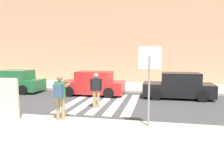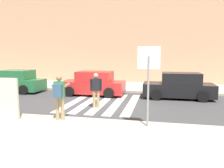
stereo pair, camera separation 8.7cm
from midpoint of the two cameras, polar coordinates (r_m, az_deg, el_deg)
ground_plane at (r=11.86m, az=-2.87°, el=-5.07°), size 120.00×120.00×0.00m
sidewalk_near at (r=6.32m, az=-17.70°, el=-16.42°), size 60.00×6.00×0.14m
sidewalk_far at (r=17.63m, az=2.02°, el=-0.64°), size 60.00×4.80×0.14m
building_facade_far at (r=21.84m, az=4.04°, el=11.25°), size 56.00×4.00×7.97m
crosswalk_stripe_0 at (r=12.54m, az=-9.75°, el=-4.46°), size 0.44×5.20×0.01m
crosswalk_stripe_1 at (r=12.27m, az=-6.26°, el=-4.66°), size 0.44×5.20×0.01m
crosswalk_stripe_2 at (r=12.05m, az=-2.63°, el=-4.85°), size 0.44×5.20×0.01m
crosswalk_stripe_3 at (r=11.88m, az=1.13°, el=-5.02°), size 0.44×5.20×0.01m
crosswalk_stripe_4 at (r=11.77m, az=4.98°, el=-5.17°), size 0.44×5.20×0.01m
stop_sign at (r=7.48m, az=9.43°, el=4.00°), size 0.76×0.08×2.75m
photographer_with_backpack at (r=8.46m, az=-13.75°, el=-2.39°), size 0.67×0.91×1.72m
pedestrian_crossing at (r=10.66m, az=-4.41°, el=-1.20°), size 0.56×0.33×1.72m
parked_car_green at (r=16.82m, az=-24.30°, el=0.54°), size 4.10×1.92×1.55m
parked_car_red at (r=14.23m, az=-5.17°, el=0.01°), size 4.10×1.92×1.55m
parked_car_black at (r=13.69m, az=16.79°, el=-0.59°), size 4.10×1.92×1.55m
advertising_board at (r=9.32m, az=-26.27°, el=-3.47°), size 1.10×0.11×1.60m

